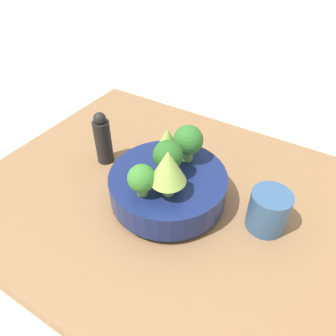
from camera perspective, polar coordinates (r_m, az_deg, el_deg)
ground_plane at (r=0.79m, az=-0.31°, el=-6.50°), size 6.00×6.00×0.00m
table at (r=0.78m, az=-0.31°, el=-5.46°), size 0.87×0.70×0.04m
bowl at (r=0.71m, az=0.00°, el=-3.18°), size 0.25×0.25×0.08m
broccoli_floret_center at (r=0.66m, az=0.00°, el=2.14°), size 0.06×0.06×0.09m
broccoli_floret_front at (r=0.63m, az=-4.42°, el=-2.00°), size 0.06×0.06×0.07m
broccoli_floret_back at (r=0.71m, az=3.52°, el=4.74°), size 0.07×0.07×0.09m
romanesco_piece_near at (r=0.61m, az=0.01°, el=0.11°), size 0.07×0.07×0.11m
romanesco_piece_far at (r=0.72m, az=-0.09°, el=4.88°), size 0.05×0.05×0.07m
cup at (r=0.69m, az=17.08°, el=-7.12°), size 0.08×0.08×0.09m
pepper_mill at (r=0.83m, az=-11.28°, el=4.97°), size 0.04×0.04×0.14m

